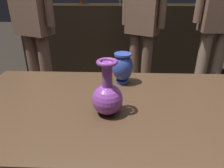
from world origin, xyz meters
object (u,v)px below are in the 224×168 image
at_px(visitor_center_back, 143,20).
at_px(vase_centerpiece, 107,96).
at_px(vase_tall_behind, 123,67).
at_px(visitor_near_left, 32,15).
at_px(visitor_near_right, 220,13).

bearing_deg(visitor_center_back, vase_centerpiece, 110.48).
xyz_separation_m(vase_tall_behind, visitor_near_left, (-0.77, 0.95, 0.10)).
bearing_deg(vase_centerpiece, visitor_near_right, 55.60).
distance_m(visitor_near_right, visitor_center_back, 0.71).
xyz_separation_m(visitor_near_right, visitor_center_back, (-0.67, 0.19, -0.09)).
distance_m(vase_centerpiece, visitor_near_right, 1.67).
bearing_deg(vase_centerpiece, vase_tall_behind, 78.24).
height_order(vase_centerpiece, vase_tall_behind, vase_centerpiece).
distance_m(visitor_near_right, visitor_near_left, 1.67).
bearing_deg(visitor_near_left, vase_centerpiece, 144.71).
xyz_separation_m(vase_centerpiece, visitor_near_right, (0.94, 1.37, 0.12)).
relative_size(visitor_near_right, visitor_near_left, 1.00).
distance_m(vase_tall_behind, visitor_center_back, 1.32).
height_order(vase_centerpiece, visitor_near_right, visitor_near_right).
bearing_deg(visitor_near_right, vase_tall_behind, 49.66).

